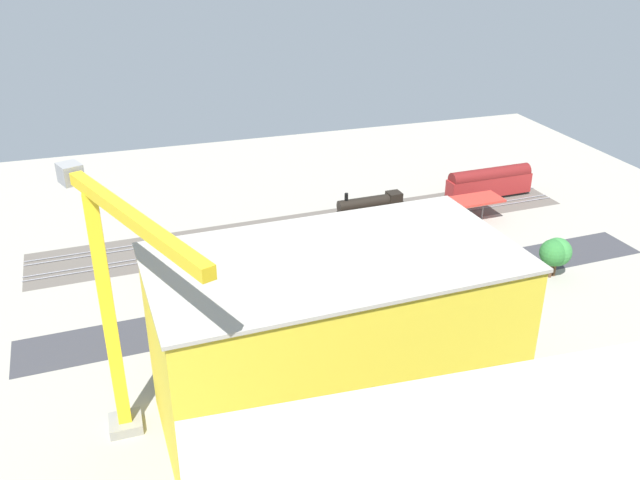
% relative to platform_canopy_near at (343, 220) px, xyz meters
% --- Properties ---
extents(ground_plane, '(160.86, 160.86, 0.00)m').
position_rel_platform_canopy_near_xyz_m(ground_plane, '(3.03, 15.65, -4.16)').
color(ground_plane, '#9E998C').
rests_on(ground_plane, ground).
extents(rail_bed, '(101.02, 17.88, 0.01)m').
position_rel_platform_canopy_near_xyz_m(rail_bed, '(3.03, -7.43, -4.16)').
color(rail_bed, '#5B544C').
rests_on(rail_bed, ground).
extents(street_asphalt, '(100.83, 13.25, 0.01)m').
position_rel_platform_canopy_near_xyz_m(street_asphalt, '(3.03, 17.73, -4.16)').
color(street_asphalt, '#38383D').
rests_on(street_asphalt, ground).
extents(track_rails, '(100.45, 11.45, 0.12)m').
position_rel_platform_canopy_near_xyz_m(track_rails, '(3.03, -7.43, -3.98)').
color(track_rails, '#9E9EA8').
rests_on(track_rails, ground).
extents(platform_canopy_near, '(63.88, 8.02, 4.41)m').
position_rel_platform_canopy_near_xyz_m(platform_canopy_near, '(0.00, 0.00, 0.00)').
color(platform_canopy_near, '#B73328').
rests_on(platform_canopy_near, ground).
extents(locomotive, '(14.34, 3.11, 4.86)m').
position_rel_platform_canopy_near_xyz_m(locomotive, '(-10.02, -10.25, -2.43)').
color(locomotive, black).
rests_on(locomotive, ground).
extents(passenger_coach, '(18.56, 3.92, 6.40)m').
position_rel_platform_canopy_near_xyz_m(passenger_coach, '(-35.26, -10.25, -0.80)').
color(passenger_coach, black).
rests_on(passenger_coach, ground).
extents(parked_car_0, '(4.06, 1.86, 1.67)m').
position_rel_platform_canopy_near_xyz_m(parked_car_0, '(-16.11, 14.90, -3.41)').
color(parked_car_0, black).
rests_on(parked_car_0, ground).
extents(parked_car_1, '(4.78, 2.07, 1.69)m').
position_rel_platform_canopy_near_xyz_m(parked_car_1, '(-7.62, 14.93, -3.41)').
color(parked_car_1, black).
rests_on(parked_car_1, ground).
extents(parked_car_2, '(4.27, 2.22, 1.58)m').
position_rel_platform_canopy_near_xyz_m(parked_car_2, '(1.27, 14.69, -3.45)').
color(parked_car_2, black).
rests_on(parked_car_2, ground).
extents(parked_car_3, '(4.73, 2.06, 1.86)m').
position_rel_platform_canopy_near_xyz_m(parked_car_3, '(8.88, 14.42, -3.34)').
color(parked_car_3, black).
rests_on(parked_car_3, ground).
extents(parked_car_4, '(4.91, 2.13, 1.67)m').
position_rel_platform_canopy_near_xyz_m(parked_car_4, '(16.94, 14.27, -3.41)').
color(parked_car_4, black).
rests_on(parked_car_4, ground).
extents(parked_car_5, '(4.54, 1.99, 1.67)m').
position_rel_platform_canopy_near_xyz_m(parked_car_5, '(25.48, 14.35, -3.43)').
color(parked_car_5, black).
rests_on(parked_car_5, ground).
extents(construction_building, '(38.27, 21.47, 20.64)m').
position_rel_platform_canopy_near_xyz_m(construction_building, '(16.86, 43.53, 6.16)').
color(construction_building, yellow).
rests_on(construction_building, ground).
extents(construction_roof_slab, '(38.89, 22.10, 0.40)m').
position_rel_platform_canopy_near_xyz_m(construction_roof_slab, '(16.86, 43.53, 16.68)').
color(construction_roof_slab, '#ADA89E').
rests_on(construction_roof_slab, construction_building).
extents(tower_crane, '(11.50, 26.75, 30.25)m').
position_rel_platform_canopy_near_xyz_m(tower_crane, '(38.72, 40.35, 14.19)').
color(tower_crane, gray).
rests_on(tower_crane, ground).
extents(box_truck_0, '(9.22, 3.48, 3.19)m').
position_rel_platform_canopy_near_xyz_m(box_truck_0, '(22.12, 27.73, -2.58)').
color(box_truck_0, black).
rests_on(box_truck_0, ground).
extents(box_truck_1, '(8.33, 2.50, 3.63)m').
position_rel_platform_canopy_near_xyz_m(box_truck_1, '(10.37, 28.17, -2.40)').
color(box_truck_1, black).
rests_on(box_truck_1, ground).
extents(box_truck_2, '(8.57, 2.69, 3.68)m').
position_rel_platform_canopy_near_xyz_m(box_truck_2, '(13.59, 28.61, -2.38)').
color(box_truck_2, black).
rests_on(box_truck_2, ground).
extents(street_tree_0, '(5.66, 5.66, 7.78)m').
position_rel_platform_canopy_near_xyz_m(street_tree_0, '(-11.00, 23.56, 0.77)').
color(street_tree_0, brown).
rests_on(street_tree_0, ground).
extents(street_tree_1, '(4.34, 4.34, 6.53)m').
position_rel_platform_canopy_near_xyz_m(street_tree_1, '(-27.08, 22.53, 0.17)').
color(street_tree_1, brown).
rests_on(street_tree_1, ground).
extents(street_tree_2, '(6.33, 6.33, 9.13)m').
position_rel_platform_canopy_near_xyz_m(street_tree_2, '(5.98, 22.79, 1.79)').
color(street_tree_2, brown).
rests_on(street_tree_2, ground).
extents(street_tree_3, '(4.57, 4.57, 6.55)m').
position_rel_platform_canopy_near_xyz_m(street_tree_3, '(-27.95, 22.33, 0.08)').
color(street_tree_3, brown).
rests_on(street_tree_3, ground).
extents(traffic_light, '(0.50, 0.36, 6.13)m').
position_rel_platform_canopy_near_xyz_m(traffic_light, '(19.35, 12.78, -0.06)').
color(traffic_light, '#333333').
rests_on(traffic_light, ground).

